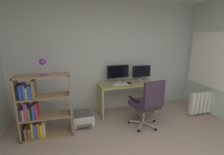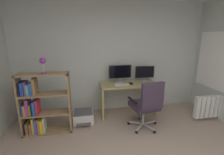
{
  "view_description": "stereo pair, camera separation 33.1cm",
  "coord_description": "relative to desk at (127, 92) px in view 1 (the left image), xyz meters",
  "views": [
    {
      "loc": [
        -1.0,
        -1.08,
        1.83
      ],
      "look_at": [
        -0.12,
        2.01,
        1.0
      ],
      "focal_mm": 25.42,
      "sensor_mm": 36.0,
      "label": 1
    },
    {
      "loc": [
        -0.68,
        -1.15,
        1.83
      ],
      "look_at": [
        -0.12,
        2.01,
        1.0
      ],
      "focal_mm": 25.42,
      "sensor_mm": 36.0,
      "label": 2
    }
  ],
  "objects": [
    {
      "name": "printer",
      "position": [
        -1.08,
        -0.23,
        -0.42
      ],
      "size": [
        0.43,
        0.47,
        0.25
      ],
      "color": "silver",
      "rests_on": "ground"
    },
    {
      "name": "monitor_main",
      "position": [
        -0.18,
        0.14,
        0.46
      ],
      "size": [
        0.55,
        0.18,
        0.42
      ],
      "color": "#B2B5B7",
      "rests_on": "desk"
    },
    {
      "name": "desk",
      "position": [
        0.0,
        0.0,
        0.0
      ],
      "size": [
        1.33,
        0.57,
        0.76
      ],
      "color": "tan",
      "rests_on": "ground"
    },
    {
      "name": "keyboard",
      "position": [
        -0.18,
        -0.05,
        0.22
      ],
      "size": [
        0.34,
        0.14,
        0.02
      ],
      "primitive_type": "cube",
      "rotation": [
        0.0,
        0.0,
        -0.03
      ],
      "color": "silver",
      "rests_on": "desk"
    },
    {
      "name": "monitor_secondary",
      "position": [
        0.44,
        0.14,
        0.43
      ],
      "size": [
        0.47,
        0.18,
        0.38
      ],
      "color": "#B2B5B7",
      "rests_on": "desk"
    },
    {
      "name": "window_frame",
      "position": [
        1.94,
        -0.62,
        0.75
      ],
      "size": [
        0.02,
        1.62,
        1.29
      ],
      "primitive_type": "cube",
      "color": "white"
    },
    {
      "name": "bookshelf",
      "position": [
        -1.89,
        -0.49,
        0.01
      ],
      "size": [
        0.91,
        0.28,
        1.19
      ],
      "color": "#8D6E4B",
      "rests_on": "ground"
    },
    {
      "name": "office_chair",
      "position": [
        0.15,
        -0.75,
        0.02
      ],
      "size": [
        0.63,
        0.67,
        1.04
      ],
      "color": "#B7BABC",
      "rests_on": "ground"
    },
    {
      "name": "radiator",
      "position": [
        1.86,
        -0.62,
        -0.24
      ],
      "size": [
        1.0,
        0.1,
        0.5
      ],
      "color": "white",
      "rests_on": "ground"
    },
    {
      "name": "computer_mouse",
      "position": [
        0.04,
        -0.05,
        0.23
      ],
      "size": [
        0.08,
        0.11,
        0.03
      ],
      "primitive_type": "cube",
      "rotation": [
        0.0,
        0.0,
        0.2
      ],
      "color": "black",
      "rests_on": "desk"
    },
    {
      "name": "desk_lamp",
      "position": [
        -1.74,
        -0.49,
        0.85
      ],
      "size": [
        0.12,
        0.11,
        0.29
      ],
      "color": "purple",
      "rests_on": "bookshelf"
    },
    {
      "name": "wall_back",
      "position": [
        -0.34,
        0.39,
        0.78
      ],
      "size": [
        4.59,
        0.1,
        2.66
      ],
      "primitive_type": "cube",
      "color": "beige",
      "rests_on": "ground"
    },
    {
      "name": "window_pane",
      "position": [
        1.95,
        -0.62,
        0.75
      ],
      "size": [
        0.01,
        1.54,
        1.21
      ],
      "primitive_type": "cube",
      "color": "white"
    }
  ]
}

